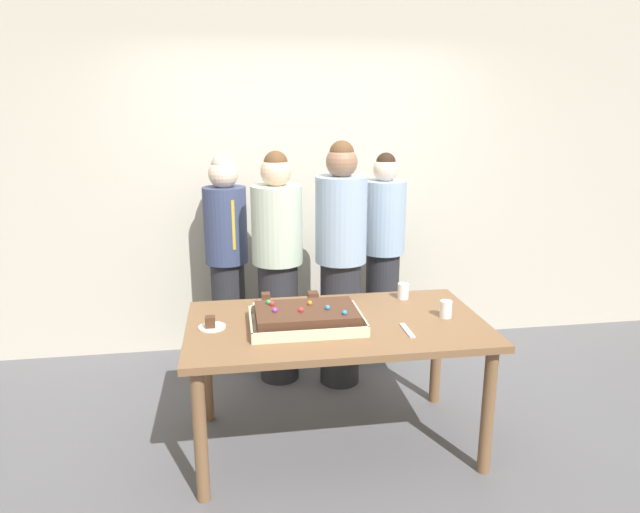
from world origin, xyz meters
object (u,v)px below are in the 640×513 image
at_px(plated_slice_near_right, 313,300).
at_px(plated_slice_far_left, 211,325).
at_px(sheet_cake, 306,318).
at_px(drink_cup_middle, 403,291).
at_px(cake_server_utensil, 407,330).
at_px(person_green_shirt_behind, 383,254).
at_px(party_table, 336,337).
at_px(person_serving_front, 341,263).
at_px(drink_cup_nearest, 446,309).
at_px(plated_slice_near_left, 265,301).
at_px(person_striped_tie_right, 278,266).
at_px(person_far_right_suit, 227,258).

distance_m(plated_slice_near_right, plated_slice_far_left, 0.69).
bearing_deg(sheet_cake, drink_cup_middle, 28.55).
distance_m(cake_server_utensil, person_green_shirt_behind, 1.40).
relative_size(party_table, person_serving_front, 0.96).
height_order(plated_slice_far_left, person_green_shirt_behind, person_green_shirt_behind).
xyz_separation_m(sheet_cake, drink_cup_nearest, (0.82, 0.01, 0.00)).
bearing_deg(plated_slice_near_left, drink_cup_nearest, -19.92).
bearing_deg(plated_slice_far_left, cake_server_utensil, -11.11).
bearing_deg(plated_slice_near_left, person_green_shirt_behind, 40.66).
bearing_deg(plated_slice_near_right, person_striped_tie_right, 106.03).
bearing_deg(plated_slice_far_left, sheet_cake, -5.16).
xyz_separation_m(plated_slice_near_right, plated_slice_far_left, (-0.62, -0.31, -0.01)).
bearing_deg(person_striped_tie_right, person_green_shirt_behind, 102.69).
distance_m(party_table, person_striped_tie_right, 0.97).
relative_size(plated_slice_near_right, plated_slice_far_left, 1.00).
relative_size(plated_slice_far_left, person_striped_tie_right, 0.09).
relative_size(plated_slice_far_left, person_far_right_suit, 0.09).
bearing_deg(person_serving_front, plated_slice_near_left, -28.39).
bearing_deg(person_striped_tie_right, sheet_cake, -0.01).
bearing_deg(person_green_shirt_behind, sheet_cake, -0.01).
distance_m(plated_slice_near_right, drink_cup_nearest, 0.81).
bearing_deg(plated_slice_near_right, person_green_shirt_behind, 51.73).
relative_size(cake_server_utensil, person_striped_tie_right, 0.12).
bearing_deg(person_green_shirt_behind, party_table, 5.73).
distance_m(drink_cup_nearest, drink_cup_middle, 0.39).
xyz_separation_m(cake_server_utensil, person_far_right_suit, (-0.98, 1.42, 0.08)).
xyz_separation_m(plated_slice_near_right, person_striped_tie_right, (-0.17, 0.59, 0.06)).
bearing_deg(party_table, person_green_shirt_behind, 63.42).
distance_m(plated_slice_near_left, plated_slice_far_left, 0.46).
bearing_deg(party_table, person_striped_tie_right, 105.64).
relative_size(party_table, cake_server_utensil, 8.46).
bearing_deg(drink_cup_middle, person_far_right_suit, 141.36).
relative_size(party_table, person_striped_tie_right, 1.01).
bearing_deg(sheet_cake, person_far_right_suit, 109.30).
xyz_separation_m(party_table, cake_server_utensil, (0.36, -0.19, 0.10)).
xyz_separation_m(plated_slice_far_left, person_far_right_suit, (0.09, 1.21, 0.06)).
distance_m(sheet_cake, cake_server_utensil, 0.56).
distance_m(drink_cup_nearest, person_serving_front, 0.94).
bearing_deg(person_far_right_suit, drink_cup_middle, 32.05).
distance_m(person_green_shirt_behind, person_far_right_suit, 1.21).
distance_m(party_table, person_serving_front, 0.84).
xyz_separation_m(plated_slice_near_left, plated_slice_far_left, (-0.32, -0.33, -0.00)).
xyz_separation_m(plated_slice_far_left, drink_cup_nearest, (1.34, -0.04, 0.03)).
height_order(plated_slice_near_left, person_serving_front, person_serving_front).
relative_size(party_table, plated_slice_far_left, 11.28).
height_order(party_table, person_serving_front, person_serving_front).
xyz_separation_m(person_green_shirt_behind, person_far_right_suit, (-1.21, 0.04, 0.02)).
bearing_deg(plated_slice_far_left, party_table, -1.16).
xyz_separation_m(plated_slice_near_right, person_green_shirt_behind, (0.68, 0.86, 0.04)).
bearing_deg(plated_slice_far_left, plated_slice_near_right, 26.66).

